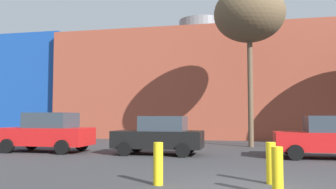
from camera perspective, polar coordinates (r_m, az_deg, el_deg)
building_backdrop at (r=31.40m, az=5.51°, el=1.13°), size 34.28×12.92×10.27m
parked_car_0 at (r=17.63m, az=-19.03°, el=-5.83°), size 4.27×2.09×1.85m
parked_car_1 at (r=15.52m, az=-1.40°, el=-6.65°), size 3.90×1.92×1.69m
parked_car_2 at (r=15.42m, az=24.47°, el=-6.34°), size 3.93×1.93×1.70m
bare_tree_1 at (r=20.71m, az=13.07°, el=12.50°), size 3.96×3.96×9.00m
bollard_yellow_0 at (r=9.28m, az=16.39°, el=-10.63°), size 0.24×0.24×1.03m
bollard_yellow_1 at (r=8.78m, az=-1.62°, el=-11.17°), size 0.24×0.24×1.04m
bollard_yellow_2 at (r=7.99m, az=17.36°, el=-11.80°), size 0.24×0.24×1.03m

